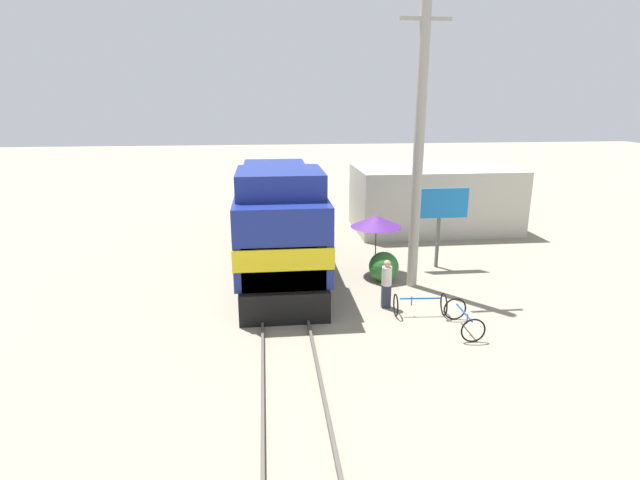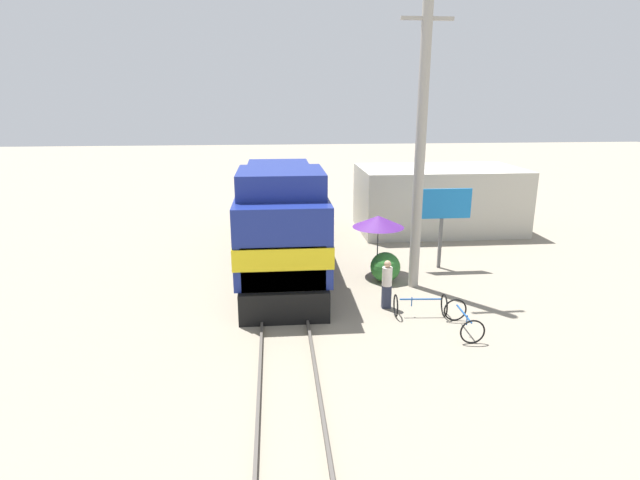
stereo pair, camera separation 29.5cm
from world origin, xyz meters
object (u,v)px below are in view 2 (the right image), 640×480
Objects in this scene: person_bystander at (387,282)px; bicycle at (420,305)px; vendor_umbrella at (378,221)px; billboard_sign at (442,208)px; utility_pole at (421,141)px; locomotive at (280,218)px; bicycle_spare at (463,320)px.

person_bystander is 1.00× the size of bicycle.
billboard_sign reaches higher than vendor_umbrella.
utility_pole is at bearing 173.11° from bicycle.
person_bystander reaches higher than bicycle.
locomotive reaches higher than bicycle_spare.
vendor_umbrella reaches higher than bicycle_spare.
bicycle_spare is (-1.19, -5.96, -2.17)m from billboard_sign.
bicycle is (-2.19, -4.72, -2.17)m from billboard_sign.
billboard_sign is (6.60, -1.43, 0.58)m from locomotive.
billboard_sign is at bearing 80.39° from bicycle_spare.
bicycle_spare is (5.41, -7.39, -1.59)m from locomotive.
vendor_umbrella is 3.67m from person_bystander.
bicycle_spare is (1.94, -2.00, -0.53)m from person_bystander.
person_bystander is at bearing -127.19° from utility_pole.
bicycle is at bearing -82.22° from vendor_umbrella.
bicycle is at bearing -114.84° from billboard_sign.
person_bystander is at bearing -124.75° from bicycle.
locomotive is at bearing 145.19° from utility_pole.
vendor_umbrella is 2.83m from billboard_sign.
person_bystander is at bearing -57.22° from locomotive.
vendor_umbrella is 1.49× the size of bicycle_spare.
person_bystander is at bearing -128.35° from billboard_sign.
billboard_sign is at bearing -12.21° from locomotive.
vendor_umbrella is 1.44× the size of bicycle.
locomotive is 8.10× the size of bicycle.
bicycle_spare is at bearing 43.02° from bicycle.
utility_pole reaches higher than billboard_sign.
billboard_sign reaches higher than person_bystander.
locomotive is 8.42× the size of bicycle_spare.
bicycle_spare is (1.57, -5.42, -1.81)m from vendor_umbrella.
locomotive reaches higher than billboard_sign.
billboard_sign is (2.76, 0.54, 0.36)m from vendor_umbrella.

